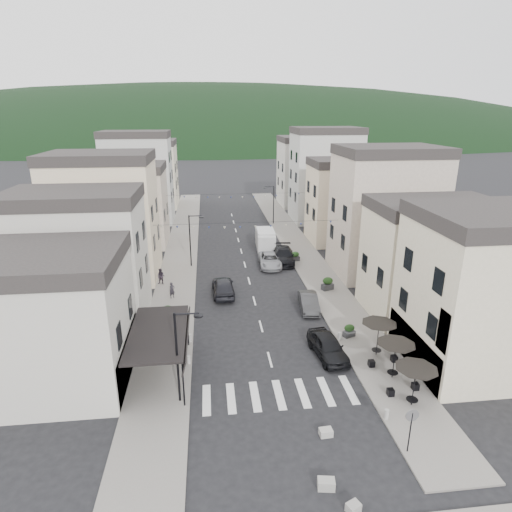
{
  "coord_description": "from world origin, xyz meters",
  "views": [
    {
      "loc": [
        -3.99,
        -20.16,
        16.79
      ],
      "look_at": [
        0.47,
        18.69,
        3.5
      ],
      "focal_mm": 30.0,
      "sensor_mm": 36.0,
      "label": 1
    }
  ],
  "objects": [
    {
      "name": "cafe_terrace",
      "position": [
        7.7,
        2.8,
        2.36
      ],
      "size": [
        2.5,
        8.1,
        2.53
      ],
      "color": "black",
      "rests_on": "ground"
    },
    {
      "name": "bollards",
      "position": [
        0.0,
        5.5,
        0.42
      ],
      "size": [
        11.66,
        10.26,
        0.6
      ],
      "color": "gray",
      "rests_on": "ground"
    },
    {
      "name": "streetlamp_left_near",
      "position": [
        -5.82,
        2.0,
        3.7
      ],
      "size": [
        1.7,
        0.56,
        6.0
      ],
      "color": "black",
      "rests_on": "ground"
    },
    {
      "name": "bunting_near",
      "position": [
        0.0,
        22.0,
        5.65
      ],
      "size": [
        19.0,
        0.28,
        0.62
      ],
      "color": "black",
      "rests_on": "ground"
    },
    {
      "name": "hill_backdrop",
      "position": [
        0.0,
        300.0,
        0.0
      ],
      "size": [
        640.0,
        360.0,
        70.0
      ],
      "primitive_type": "ellipsoid",
      "color": "black",
      "rests_on": "ground"
    },
    {
      "name": "parked_car_a",
      "position": [
        4.2,
        6.0,
        0.8
      ],
      "size": [
        2.44,
        4.87,
        1.59
      ],
      "primitive_type": "imported",
      "rotation": [
        0.0,
        0.0,
        0.12
      ],
      "color": "black",
      "rests_on": "ground"
    },
    {
      "name": "traffic_sign",
      "position": [
        5.8,
        -3.5,
        1.93
      ],
      "size": [
        0.7,
        0.07,
        2.7
      ],
      "color": "black",
      "rests_on": "ground"
    },
    {
      "name": "sidewalk_right",
      "position": [
        7.5,
        32.0,
        0.06
      ],
      "size": [
        4.0,
        76.0,
        0.12
      ],
      "primitive_type": "cube",
      "color": "slate",
      "rests_on": "ground"
    },
    {
      "name": "buildings_row_left",
      "position": [
        -14.5,
        37.75,
        6.12
      ],
      "size": [
        10.2,
        54.16,
        14.0
      ],
      "color": "beige",
      "rests_on": "ground"
    },
    {
      "name": "planter_rb",
      "position": [
        7.42,
        17.6,
        0.74
      ],
      "size": [
        1.29,
        1.0,
        1.28
      ],
      "rotation": [
        0.0,
        0.0,
        0.37
      ],
      "color": "#303033",
      "rests_on": "sidewalk_right"
    },
    {
      "name": "parked_car_d",
      "position": [
        4.6,
        26.32,
        0.82
      ],
      "size": [
        2.94,
        5.9,
        1.65
      ],
      "primitive_type": "imported",
      "rotation": [
        0.0,
        0.0,
        -0.11
      ],
      "color": "black",
      "rests_on": "ground"
    },
    {
      "name": "pedestrian_a",
      "position": [
        -7.61,
        17.33,
        0.89
      ],
      "size": [
        0.67,
        0.61,
        1.54
      ],
      "primitive_type": "imported",
      "rotation": [
        0.0,
        0.0,
        0.56
      ],
      "color": "black",
      "rests_on": "sidewalk_left"
    },
    {
      "name": "concrete_block_a",
      "position": [
        1.04,
        -5.16,
        0.25
      ],
      "size": [
        0.87,
        0.62,
        0.5
      ],
      "primitive_type": "cube",
      "rotation": [
        0.0,
        0.0,
        -0.16
      ],
      "color": "gray",
      "rests_on": "ground"
    },
    {
      "name": "parked_car_c",
      "position": [
        2.8,
        25.14,
        0.72
      ],
      "size": [
        2.64,
        5.31,
        1.45
      ],
      "primitive_type": "imported",
      "rotation": [
        0.0,
        0.0,
        -0.05
      ],
      "color": "gray",
      "rests_on": "ground"
    },
    {
      "name": "streetlamp_right_far",
      "position": [
        5.82,
        44.0,
        3.7
      ],
      "size": [
        1.7,
        0.56,
        6.0
      ],
      "color": "black",
      "rests_on": "ground"
    },
    {
      "name": "sidewalk_left",
      "position": [
        -7.5,
        32.0,
        0.06
      ],
      "size": [
        4.0,
        76.0,
        0.12
      ],
      "primitive_type": "cube",
      "color": "slate",
      "rests_on": "ground"
    },
    {
      "name": "boutique_awning",
      "position": [
        -7.25,
        5.0,
        3.11
      ],
      "size": [
        3.77,
        7.5,
        3.28
      ],
      "color": "black",
      "rests_on": "ground"
    },
    {
      "name": "planter_la",
      "position": [
        -7.68,
        13.16,
        0.68
      ],
      "size": [
        1.1,
        0.71,
        1.15
      ],
      "rotation": [
        0.0,
        0.0,
        -0.15
      ],
      "color": "#2D2D30",
      "rests_on": "sidewalk_left"
    },
    {
      "name": "boutique_building",
      "position": [
        -15.5,
        5.0,
        4.0
      ],
      "size": [
        12.0,
        8.0,
        8.0
      ],
      "primitive_type": "cube",
      "color": "beige",
      "rests_on": "ground"
    },
    {
      "name": "planter_lb",
      "position": [
        -8.06,
        12.39,
        0.72
      ],
      "size": [
        1.22,
        0.88,
        1.23
      ],
      "rotation": [
        0.0,
        0.0,
        -0.28
      ],
      "color": "#2D2C2F",
      "rests_on": "sidewalk_left"
    },
    {
      "name": "pedestrian_b",
      "position": [
        -8.95,
        20.85,
        0.94
      ],
      "size": [
        0.95,
        0.83,
        1.65
      ],
      "primitive_type": "imported",
      "rotation": [
        0.0,
        0.0,
        -0.3
      ],
      "color": "#251E29",
      "rests_on": "sidewalk_left"
    },
    {
      "name": "parked_car_b",
      "position": [
        4.6,
        13.65,
        0.71
      ],
      "size": [
        1.85,
        4.41,
        1.42
      ],
      "primitive_type": "imported",
      "rotation": [
        0.0,
        0.0,
        -0.08
      ],
      "color": "#2D2D2F",
      "rests_on": "ground"
    },
    {
      "name": "delivery_van",
      "position": [
        3.14,
        31.66,
        1.29
      ],
      "size": [
        2.43,
        5.57,
        2.62
      ],
      "rotation": [
        0.0,
        0.0,
        -0.05
      ],
      "color": "silver",
      "rests_on": "ground"
    },
    {
      "name": "ground",
      "position": [
        0.0,
        0.0,
        0.0
      ],
      "size": [
        700.0,
        700.0,
        0.0
      ],
      "primitive_type": "plane",
      "color": "black",
      "rests_on": "ground"
    },
    {
      "name": "bunting_far",
      "position": [
        0.0,
        38.0,
        5.65
      ],
      "size": [
        19.0,
        0.28,
        0.62
      ],
      "color": "black",
      "rests_on": "ground"
    },
    {
      "name": "streetlamp_left_far",
      "position": [
        -5.82,
        26.0,
        3.7
      ],
      "size": [
        1.7,
        0.56,
        6.0
      ],
      "color": "black",
      "rests_on": "ground"
    },
    {
      "name": "concrete_block_b",
      "position": [
        1.9,
        -6.5,
        0.23
      ],
      "size": [
        0.73,
        0.65,
        0.45
      ],
      "primitive_type": "cube",
      "rotation": [
        0.0,
        0.0,
        0.42
      ],
      "color": "gray",
      "rests_on": "ground"
    },
    {
      "name": "bistro_building",
      "position": [
        14.5,
        4.0,
        5.0
      ],
      "size": [
        10.0,
        8.0,
        10.0
      ],
      "primitive_type": "cube",
      "color": "beige",
      "rests_on": "ground"
    },
    {
      "name": "parked_car_e",
      "position": [
        -2.8,
        17.75,
        0.85
      ],
      "size": [
        2.13,
        5.05,
        1.7
      ],
      "primitive_type": "imported",
      "rotation": [
        0.0,
        0.0,
        3.17
      ],
      "color": "black",
      "rests_on": "ground"
    },
    {
      "name": "buildings_row_right",
      "position": [
        14.5,
        36.59,
        6.32
      ],
      "size": [
        10.2,
        54.16,
        14.5
      ],
      "color": "beige",
      "rests_on": "ground"
    },
    {
      "name": "planter_rc",
      "position": [
        6.0,
        26.39,
        0.65
      ],
      "size": [
        1.05,
        0.68,
        1.1
      ],
      "rotation": [
        0.0,
        0.0,
        0.14
      ],
      "color": "#29292B",
      "rests_on": "sidewalk_right"
    },
    {
      "name": "concrete_block_c",
      "position": [
        1.95,
        -1.79,
        0.2
      ],
      "size": [
        0.73,
        0.55,
        0.4
      ],
      "primitive_type": "cube",
      "rotation": [
        0.0,
        0.0,
        0.07
      ],
      "color": "#9D9A95",
      "rests_on": "ground"
    },
    {
      "name": "planter_ra",
      "position": [
        6.58,
        8.38,
        0.62
      ],
      "size": [
        1.03,
        0.8,
        1.02
      ],
      "rotation": [
        0.0,
        0.0,
        0.38
      ],
      "color": "#323235",
      "rests_on": "sidewalk_right"
    }
  ]
}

